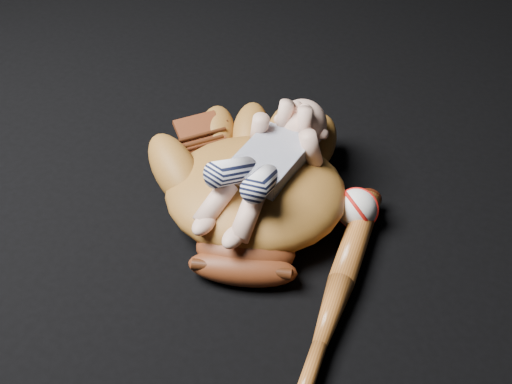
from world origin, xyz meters
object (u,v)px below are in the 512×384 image
baseball_glove (256,185)px  baseball_bat (337,295)px  newborn_baby (262,165)px  baseball (357,209)px

baseball_glove → baseball_bat: 0.24m
newborn_baby → baseball_bat: newborn_baby is taller
baseball_glove → newborn_baby: 0.05m
newborn_baby → baseball: bearing=24.5°
baseball_bat → baseball: baseball is taller
baseball_glove → baseball_bat: bearing=-50.2°
baseball_glove → newborn_baby: (0.01, -0.00, 0.05)m
baseball → baseball_bat: bearing=-81.1°
baseball_glove → baseball: bearing=0.1°
baseball_glove → baseball_bat: baseball_glove is taller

